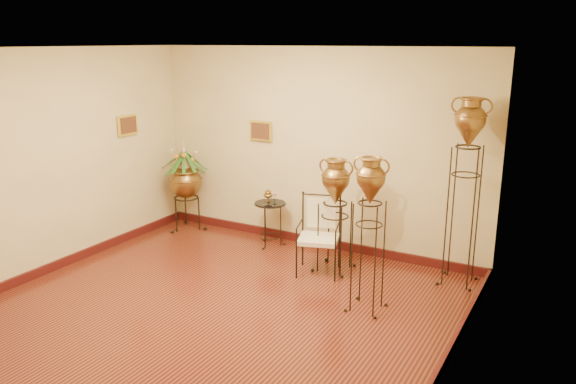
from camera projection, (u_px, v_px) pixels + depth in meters
The scene contains 8 objects.
ground at pixel (210, 314), 6.09m from camera, with size 5.00×5.00×0.00m, color maroon.
room_shell at pixel (203, 157), 5.64m from camera, with size 5.02×5.02×2.81m.
amphora_tall at pixel (464, 191), 6.58m from camera, with size 0.58×0.58×2.28m.
amphora_mid at pixel (369, 234), 5.98m from camera, with size 0.41×0.41×1.73m.
amphora_short at pixel (335, 215), 7.09m from camera, with size 0.46×0.46×1.49m.
planter_urn at pixel (185, 178), 8.64m from camera, with size 0.81×0.81×1.47m.
armchair at pixel (319, 236), 7.04m from camera, with size 0.69×0.66×0.99m.
side_table at pixel (270, 223), 8.05m from camera, with size 0.46×0.46×0.81m.
Camera 1 is at (3.43, -4.42, 2.87)m, focal length 35.00 mm.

